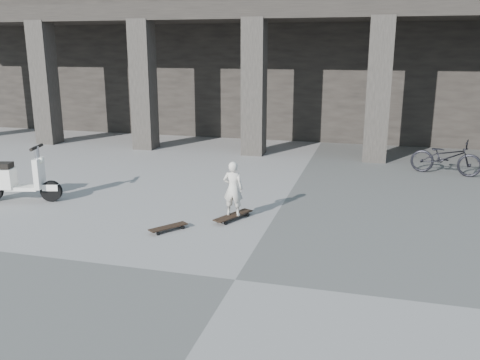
% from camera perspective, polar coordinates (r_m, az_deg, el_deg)
% --- Properties ---
extents(ground, '(90.00, 90.00, 0.00)m').
position_cam_1_polar(ground, '(7.29, -0.54, -11.13)').
color(ground, '#4D4D4A').
rests_on(ground, ground).
extents(colonnade, '(28.00, 8.82, 6.00)m').
position_cam_1_polar(colonnade, '(20.16, 10.34, 14.08)').
color(colonnade, black).
rests_on(colonnade, ground).
extents(longboard, '(0.59, 0.92, 0.09)m').
position_cam_1_polar(longboard, '(9.65, -0.77, -4.05)').
color(longboard, black).
rests_on(longboard, ground).
extents(skateboard_spare, '(0.58, 0.69, 0.09)m').
position_cam_1_polar(skateboard_spare, '(9.15, -8.05, -5.30)').
color(skateboard_spare, black).
rests_on(skateboard_spare, ground).
extents(child, '(0.38, 0.25, 1.04)m').
position_cam_1_polar(child, '(9.49, -0.78, -0.97)').
color(child, beige).
rests_on(child, longboard).
extents(scooter, '(1.69, 0.76, 1.20)m').
position_cam_1_polar(scooter, '(11.77, -24.75, 0.07)').
color(scooter, black).
rests_on(scooter, ground).
extents(bicycle, '(1.81, 0.96, 0.90)m').
position_cam_1_polar(bicycle, '(14.00, 22.11, 2.41)').
color(bicycle, black).
rests_on(bicycle, ground).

